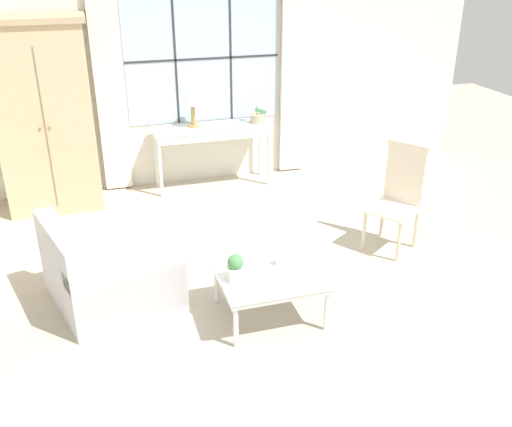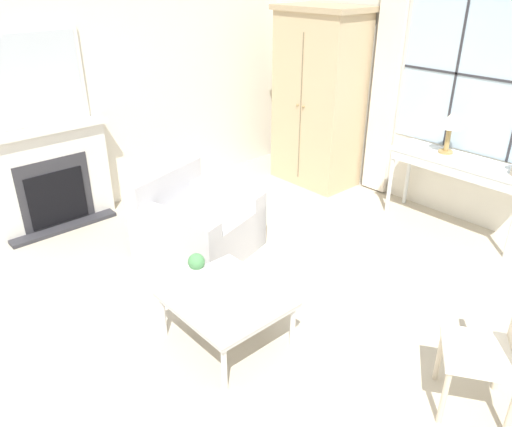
% 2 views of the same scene
% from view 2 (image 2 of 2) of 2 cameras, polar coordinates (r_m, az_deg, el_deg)
% --- Properties ---
extents(ground_plane, '(14.00, 14.00, 0.00)m').
position_cam_2_polar(ground_plane, '(3.94, 1.10, -14.01)').
color(ground_plane, '#B2A893').
extents(wall_back_windowed, '(7.20, 0.14, 2.80)m').
position_cam_2_polar(wall_back_windowed, '(5.65, 24.90, 12.19)').
color(wall_back_windowed, silver).
rests_on(wall_back_windowed, ground_plane).
extents(wall_left, '(0.06, 7.20, 2.80)m').
position_cam_2_polar(wall_left, '(5.97, -15.06, 14.40)').
color(wall_left, silver).
rests_on(wall_left, ground_plane).
extents(fireplace, '(0.34, 1.34, 2.04)m').
position_cam_2_polar(fireplace, '(5.68, -22.68, 4.83)').
color(fireplace, '#2D2D33').
rests_on(fireplace, ground_plane).
extents(armoire, '(1.10, 0.69, 2.15)m').
position_cam_2_polar(armoire, '(6.39, 7.15, 12.90)').
color(armoire, tan).
rests_on(armoire, ground_plane).
extents(console_table, '(1.46, 0.44, 0.79)m').
position_cam_2_polar(console_table, '(5.57, 22.35, 4.92)').
color(console_table, silver).
rests_on(console_table, ground_plane).
extents(table_lamp, '(0.25, 0.25, 0.43)m').
position_cam_2_polar(table_lamp, '(5.57, 21.36, 9.63)').
color(table_lamp, '#9E7F47').
rests_on(table_lamp, console_table).
extents(armchair_upholstered, '(1.19, 1.18, 0.78)m').
position_cam_2_polar(armchair_upholstered, '(4.92, -6.79, -1.44)').
color(armchair_upholstered, '#B2B2B7').
rests_on(armchair_upholstered, ground_plane).
extents(side_chair_wooden, '(0.61, 0.61, 1.07)m').
position_cam_2_polar(side_chair_wooden, '(3.39, 26.55, -12.49)').
color(side_chair_wooden, white).
rests_on(side_chair_wooden, ground_plane).
extents(coffee_table, '(0.84, 0.74, 0.42)m').
position_cam_2_polar(coffee_table, '(3.70, -3.43, -9.73)').
color(coffee_table, silver).
rests_on(coffee_table, ground_plane).
extents(potted_plant_small, '(0.13, 0.13, 0.22)m').
position_cam_2_polar(potted_plant_small, '(3.79, -6.79, -6.07)').
color(potted_plant_small, white).
rests_on(potted_plant_small, coffee_table).
extents(pillar_candle, '(0.11, 0.11, 0.12)m').
position_cam_2_polar(pillar_candle, '(3.61, -1.37, -8.96)').
color(pillar_candle, silver).
rests_on(pillar_candle, coffee_table).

